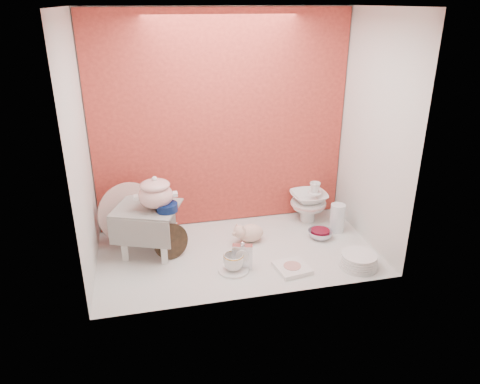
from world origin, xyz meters
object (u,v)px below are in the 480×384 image
at_px(blue_white_vase, 151,221).
at_px(plush_pig, 251,233).
at_px(floral_platter, 129,213).
at_px(porcelain_tower, 308,202).
at_px(step_stool, 149,230).
at_px(gold_rim_teacup, 233,262).
at_px(crystal_bowl, 320,234).
at_px(mantel_clock, 242,255).
at_px(soup_tureen, 156,192).
at_px(dinner_plate_stack, 359,260).

relative_size(blue_white_vase, plush_pig, 0.97).
relative_size(floral_platter, porcelain_tower, 1.37).
height_order(step_stool, plush_pig, step_stool).
distance_m(gold_rim_teacup, crystal_bowl, 0.73).
distance_m(step_stool, gold_rim_teacup, 0.60).
bearing_deg(blue_white_vase, crystal_bowl, -15.10).
height_order(floral_platter, gold_rim_teacup, floral_platter).
bearing_deg(gold_rim_teacup, step_stool, 145.19).
xyz_separation_m(floral_platter, blue_white_vase, (0.14, 0.05, -0.10)).
relative_size(step_stool, blue_white_vase, 1.76).
bearing_deg(mantel_clock, soup_tureen, 166.66).
distance_m(mantel_clock, dinner_plate_stack, 0.72).
relative_size(dinner_plate_stack, crystal_bowl, 1.37).
distance_m(blue_white_vase, dinner_plate_stack, 1.42).
distance_m(soup_tureen, plush_pig, 0.72).
relative_size(step_stool, gold_rim_teacup, 3.03).
height_order(step_stool, dinner_plate_stack, step_stool).
distance_m(soup_tureen, gold_rim_teacup, 0.64).
height_order(mantel_clock, gold_rim_teacup, mantel_clock).
relative_size(floral_platter, dinner_plate_stack, 1.76).
xyz_separation_m(mantel_clock, crystal_bowl, (0.62, 0.26, -0.06)).
bearing_deg(plush_pig, floral_platter, 173.01).
bearing_deg(blue_white_vase, gold_rim_teacup, -51.76).
xyz_separation_m(soup_tureen, porcelain_tower, (1.11, 0.25, -0.28)).
xyz_separation_m(mantel_clock, gold_rim_teacup, (-0.06, -0.02, -0.03)).
relative_size(crystal_bowl, porcelain_tower, 0.57).
height_order(step_stool, floral_platter, floral_platter).
bearing_deg(crystal_bowl, mantel_clock, -157.28).
height_order(blue_white_vase, crystal_bowl, blue_white_vase).
relative_size(dinner_plate_stack, porcelain_tower, 0.78).
xyz_separation_m(plush_pig, porcelain_tower, (0.50, 0.22, 0.09)).
relative_size(floral_platter, gold_rim_teacup, 3.28).
bearing_deg(gold_rim_teacup, porcelain_tower, 38.72).
relative_size(floral_platter, plush_pig, 1.86).
bearing_deg(floral_platter, step_stool, -58.79).
bearing_deg(crystal_bowl, porcelain_tower, 87.91).
bearing_deg(blue_white_vase, dinner_plate_stack, -30.15).
bearing_deg(mantel_clock, porcelain_tower, 57.54).
relative_size(step_stool, mantel_clock, 2.14).
relative_size(step_stool, floral_platter, 0.92).
height_order(mantel_clock, porcelain_tower, porcelain_tower).
distance_m(soup_tureen, mantel_clock, 0.66).
bearing_deg(plush_pig, gold_rim_teacup, -112.62).
relative_size(soup_tureen, mantel_clock, 1.41).
xyz_separation_m(step_stool, dinner_plate_stack, (1.25, -0.47, -0.12)).
bearing_deg(porcelain_tower, mantel_clock, -139.64).
xyz_separation_m(step_stool, mantel_clock, (0.55, -0.32, -0.07)).
xyz_separation_m(mantel_clock, porcelain_tower, (0.63, 0.53, 0.06)).
relative_size(plush_pig, crystal_bowl, 1.30).
bearing_deg(gold_rim_teacup, blue_white_vase, 128.24).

